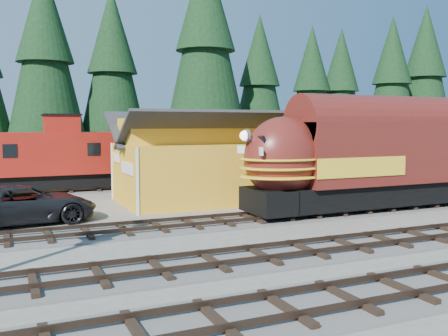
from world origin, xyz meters
name	(u,v)px	position (x,y,z in m)	size (l,w,h in m)	color
ground	(329,235)	(0.00, 0.00, 0.00)	(120.00, 120.00, 0.00)	#6B665B
track_siding	(433,204)	(10.00, 4.00, 0.06)	(68.00, 3.20, 0.33)	#4C4947
track_spur	(37,193)	(-10.00, 18.00, 0.06)	(32.00, 3.20, 0.33)	#4C4947
depot	(224,150)	(0.00, 10.50, 2.96)	(12.80, 7.00, 5.30)	gold
conifer_backdrop	(226,65)	(6.45, 24.43, 9.78)	(79.46, 23.12, 17.53)	black
locomotive	(380,160)	(6.09, 4.00, 2.65)	(16.74, 3.33, 4.55)	black
caboose	(49,157)	(-9.23, 18.00, 2.39)	(9.16, 2.66, 4.77)	black
pickup_truck_a	(25,205)	(-11.18, 7.69, 0.88)	(2.91, 6.31, 1.75)	black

